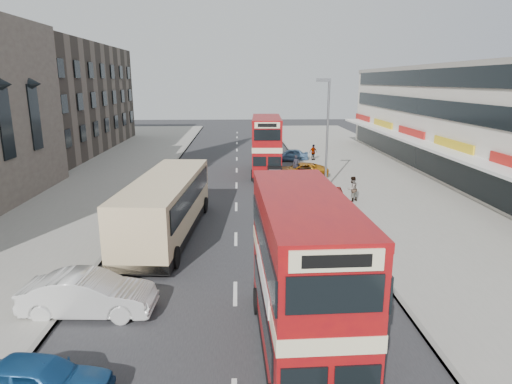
% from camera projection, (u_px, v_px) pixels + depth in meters
% --- Properties ---
extents(ground, '(160.00, 160.00, 0.00)m').
position_uv_depth(ground, '(235.00, 321.00, 15.00)').
color(ground, '#28282B').
rests_on(ground, ground).
extents(road_surface, '(12.00, 90.00, 0.01)m').
position_uv_depth(road_surface, '(236.00, 185.00, 34.37)').
color(road_surface, '#28282B').
rests_on(road_surface, ground).
extents(pavement_right, '(12.00, 90.00, 0.15)m').
position_uv_depth(pavement_right, '(388.00, 183.00, 34.82)').
color(pavement_right, gray).
rests_on(pavement_right, ground).
extents(pavement_left, '(12.00, 90.00, 0.15)m').
position_uv_depth(pavement_left, '(81.00, 186.00, 33.88)').
color(pavement_left, gray).
rests_on(pavement_left, ground).
extents(kerb_left, '(0.20, 90.00, 0.16)m').
position_uv_depth(kerb_left, '(158.00, 185.00, 34.11)').
color(kerb_left, gray).
rests_on(kerb_left, ground).
extents(kerb_right, '(0.20, 90.00, 0.16)m').
position_uv_depth(kerb_right, '(314.00, 184.00, 34.59)').
color(kerb_right, gray).
rests_on(kerb_right, ground).
extents(brick_terrace, '(14.00, 28.00, 12.00)m').
position_uv_depth(brick_terrace, '(41.00, 99.00, 49.46)').
color(brick_terrace, '#66594C').
rests_on(brick_terrace, ground).
extents(commercial_row, '(9.90, 46.20, 9.30)m').
position_uv_depth(commercial_row, '(480.00, 122.00, 35.93)').
color(commercial_row, beige).
rests_on(commercial_row, ground).
extents(street_lamp, '(1.00, 0.20, 8.12)m').
position_uv_depth(street_lamp, '(327.00, 126.00, 31.51)').
color(street_lamp, slate).
rests_on(street_lamp, ground).
extents(bus_main, '(2.57, 8.56, 4.70)m').
position_uv_depth(bus_main, '(303.00, 277.00, 12.69)').
color(bus_main, black).
rests_on(bus_main, ground).
extents(bus_second, '(2.77, 8.81, 4.79)m').
position_uv_depth(bus_second, '(267.00, 145.00, 37.97)').
color(bus_second, black).
rests_on(bus_second, ground).
extents(coach, '(3.63, 11.13, 2.90)m').
position_uv_depth(coach, '(166.00, 204.00, 22.91)').
color(coach, black).
rests_on(coach, ground).
extents(car_left_near, '(3.84, 1.91, 1.26)m').
position_uv_depth(car_left_near, '(39.00, 381.00, 11.06)').
color(car_left_near, navy).
rests_on(car_left_near, ground).
extents(car_left_front, '(4.62, 1.82, 1.50)m').
position_uv_depth(car_left_front, '(89.00, 294.00, 15.30)').
color(car_left_front, silver).
rests_on(car_left_front, ground).
extents(car_right_a, '(4.38, 2.21, 1.22)m').
position_uv_depth(car_right_a, '(309.00, 197.00, 28.58)').
color(car_right_a, maroon).
rests_on(car_right_a, ground).
extents(car_right_b, '(4.70, 2.49, 1.26)m').
position_uv_depth(car_right_b, '(300.00, 171.00, 36.88)').
color(car_right_b, '#BB7112').
rests_on(car_right_b, ground).
extents(car_right_c, '(3.67, 1.59, 1.23)m').
position_uv_depth(car_right_c, '(290.00, 155.00, 44.72)').
color(car_right_c, '#527BA5').
rests_on(car_right_c, ground).
extents(pedestrian_near, '(0.76, 0.70, 1.70)m').
position_uv_depth(pedestrian_near, '(352.00, 189.00, 29.14)').
color(pedestrian_near, gray).
rests_on(pedestrian_near, pavement_right).
extents(pedestrian_far, '(0.99, 0.78, 1.57)m').
position_uv_depth(pedestrian_far, '(313.00, 152.00, 44.40)').
color(pedestrian_far, gray).
rests_on(pedestrian_far, pavement_right).
extents(cyclist, '(0.59, 1.53, 1.97)m').
position_uv_depth(cyclist, '(296.00, 170.00, 36.71)').
color(cyclist, gray).
rests_on(cyclist, ground).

